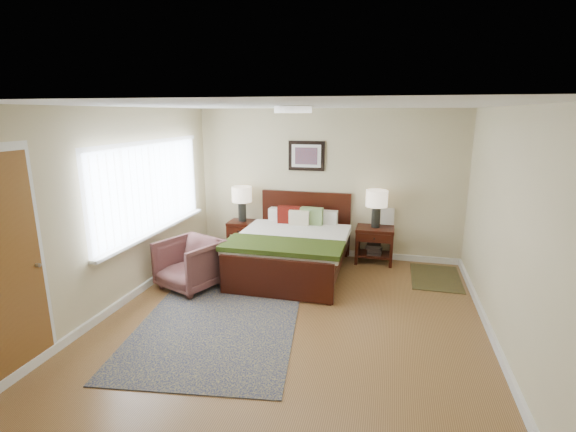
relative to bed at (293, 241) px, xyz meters
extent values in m
plane|color=olive|center=(0.35, -1.50, -0.50)|extent=(5.00, 5.00, 0.00)
cube|color=beige|center=(0.35, 1.00, 0.75)|extent=(4.50, 0.04, 2.50)
cube|color=beige|center=(0.35, -4.00, 0.75)|extent=(4.50, 0.04, 2.50)
cube|color=beige|center=(-1.90, -1.50, 0.75)|extent=(0.04, 5.00, 2.50)
cube|color=beige|center=(2.60, -1.50, 0.75)|extent=(0.04, 5.00, 2.50)
cube|color=white|center=(0.35, -1.50, 2.00)|extent=(4.50, 5.00, 0.02)
cube|color=silver|center=(-1.88, -0.80, 0.90)|extent=(0.02, 2.72, 1.32)
cube|color=silver|center=(-1.86, -0.80, 0.90)|extent=(0.01, 2.60, 1.20)
cube|color=silver|center=(-1.83, -0.80, 0.27)|extent=(0.10, 2.72, 0.04)
cube|color=brown|center=(-1.87, -3.25, 0.55)|extent=(0.01, 0.90, 2.10)
cylinder|color=#999999|center=(-1.85, -2.87, 0.50)|extent=(0.04, 0.04, 0.04)
cylinder|color=white|center=(0.35, -1.50, 1.96)|extent=(0.40, 0.40, 0.07)
cylinder|color=beige|center=(0.35, -1.50, 1.99)|extent=(0.44, 0.44, 0.01)
cube|color=black|center=(0.00, 0.96, 0.06)|extent=(1.56, 0.06, 1.09)
cube|color=black|center=(0.00, -1.01, -0.21)|extent=(1.56, 0.06, 0.54)
cube|color=black|center=(-0.74, -0.03, -0.19)|extent=(0.06, 1.94, 0.18)
cube|color=black|center=(0.74, -0.03, -0.19)|extent=(0.06, 1.94, 0.18)
cube|color=silver|center=(0.00, -0.03, -0.07)|extent=(1.46, 1.92, 0.21)
cube|color=silver|center=(0.00, -0.13, 0.08)|extent=(1.64, 1.69, 0.10)
cube|color=#313A10|center=(0.00, -0.65, 0.13)|extent=(1.68, 0.70, 0.07)
cube|color=silver|center=(-0.34, 0.72, 0.22)|extent=(0.49, 0.18, 0.25)
cube|color=silver|center=(0.34, 0.72, 0.22)|extent=(0.49, 0.18, 0.25)
cube|color=#540F09|center=(-0.21, 0.60, 0.25)|extent=(0.38, 0.17, 0.31)
cube|color=#719053|center=(0.18, 0.60, 0.25)|extent=(0.38, 0.16, 0.31)
cube|color=beige|center=(-0.02, 0.52, 0.24)|extent=(0.33, 0.13, 0.27)
cube|color=black|center=(0.00, 0.97, 1.22)|extent=(0.62, 0.03, 0.50)
cube|color=silver|center=(0.00, 0.95, 1.22)|extent=(0.50, 0.01, 0.38)
cube|color=#A52D23|center=(0.00, 0.94, 1.22)|extent=(0.38, 0.01, 0.28)
cube|color=black|center=(-1.10, 0.77, 0.03)|extent=(0.47, 0.43, 0.05)
cube|color=black|center=(-1.31, 0.58, -0.24)|extent=(0.05, 0.05, 0.52)
cube|color=black|center=(-0.89, 0.58, -0.24)|extent=(0.05, 0.05, 0.52)
cube|color=black|center=(-1.31, 0.95, -0.24)|extent=(0.05, 0.05, 0.52)
cube|color=black|center=(-0.89, 0.95, -0.24)|extent=(0.05, 0.05, 0.52)
cube|color=black|center=(-1.10, 0.57, -0.07)|extent=(0.41, 0.03, 0.14)
cube|color=black|center=(1.20, 0.77, 0.07)|extent=(0.61, 0.46, 0.05)
cube|color=black|center=(0.93, 0.57, -0.23)|extent=(0.05, 0.05, 0.56)
cube|color=black|center=(1.48, 0.57, -0.23)|extent=(0.05, 0.05, 0.56)
cube|color=black|center=(0.93, 0.96, -0.23)|extent=(0.05, 0.05, 0.56)
cube|color=black|center=(1.48, 0.96, -0.23)|extent=(0.05, 0.05, 0.56)
cube|color=black|center=(1.20, 0.55, -0.03)|extent=(0.55, 0.03, 0.14)
cube|color=black|center=(1.20, 0.77, -0.36)|extent=(0.55, 0.40, 0.03)
cube|color=black|center=(1.20, 0.77, -0.33)|extent=(0.22, 0.28, 0.03)
cube|color=black|center=(1.20, 0.77, -0.30)|extent=(0.22, 0.28, 0.03)
cube|color=black|center=(1.20, 0.77, -0.26)|extent=(0.22, 0.28, 0.03)
cube|color=black|center=(1.20, 0.77, -0.23)|extent=(0.22, 0.28, 0.03)
cube|color=black|center=(1.20, 0.77, -0.19)|extent=(0.22, 0.28, 0.03)
cylinder|color=black|center=(-1.10, 0.77, 0.22)|extent=(0.14, 0.14, 0.32)
cylinder|color=black|center=(-1.10, 0.77, 0.40)|extent=(0.02, 0.02, 0.06)
cylinder|color=beige|center=(-1.10, 0.77, 0.54)|extent=(0.35, 0.35, 0.26)
cylinder|color=black|center=(1.20, 0.77, 0.26)|extent=(0.14, 0.14, 0.32)
cylinder|color=black|center=(1.20, 0.77, 0.44)|extent=(0.02, 0.02, 0.06)
cylinder|color=beige|center=(1.20, 0.77, 0.58)|extent=(0.35, 0.35, 0.26)
imported|color=brown|center=(-1.28, -0.92, -0.15)|extent=(0.99, 1.00, 0.70)
cube|color=#0D1644|center=(-0.48, -1.81, -0.50)|extent=(2.15, 2.79, 0.01)
cube|color=black|center=(2.15, 0.30, -0.50)|extent=(0.72, 1.07, 0.01)
camera|label=1|loc=(1.40, -5.96, 1.92)|focal=26.00mm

